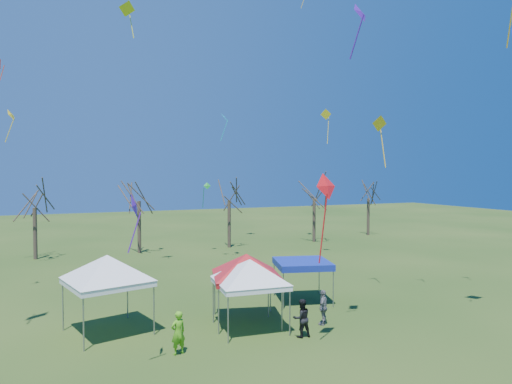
{
  "coord_description": "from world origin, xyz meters",
  "views": [
    {
      "loc": [
        -8.58,
        -16.99,
        7.11
      ],
      "look_at": [
        -0.1,
        3.0,
        6.22
      ],
      "focal_mm": 32.0,
      "sensor_mm": 36.0,
      "label": 1
    }
  ],
  "objects_px": {
    "tree_2": "(139,183)",
    "person_green": "(178,333)",
    "tent_red": "(246,258)",
    "person_grey": "(323,307)",
    "tent_white_mid": "(250,264)",
    "tent_blue": "(302,264)",
    "tree_5": "(369,185)",
    "person_dark": "(302,318)",
    "tent_white_west": "(107,260)",
    "tree_1": "(34,189)",
    "tree_4": "(314,183)",
    "tree_3": "(229,184)"
  },
  "relations": [
    {
      "from": "person_dark",
      "to": "person_green",
      "type": "distance_m",
      "value": 5.38
    },
    {
      "from": "tree_3",
      "to": "person_grey",
      "type": "xyz_separation_m",
      "value": [
        -3.45,
        -22.81,
        -5.25
      ]
    },
    {
      "from": "person_green",
      "to": "tree_4",
      "type": "bearing_deg",
      "value": -147.12
    },
    {
      "from": "tree_3",
      "to": "tree_5",
      "type": "relative_size",
      "value": 1.06
    },
    {
      "from": "tree_3",
      "to": "tent_blue",
      "type": "height_order",
      "value": "tree_3"
    },
    {
      "from": "tent_white_west",
      "to": "tent_red",
      "type": "bearing_deg",
      "value": -9.97
    },
    {
      "from": "tent_blue",
      "to": "person_dark",
      "type": "distance_m",
      "value": 5.7
    },
    {
      "from": "tent_white_mid",
      "to": "tent_blue",
      "type": "xyz_separation_m",
      "value": [
        4.39,
        3.05,
        -0.91
      ]
    },
    {
      "from": "tent_white_mid",
      "to": "tent_red",
      "type": "relative_size",
      "value": 1.0
    },
    {
      "from": "tent_red",
      "to": "person_green",
      "type": "bearing_deg",
      "value": -147.22
    },
    {
      "from": "tree_5",
      "to": "tent_white_west",
      "type": "height_order",
      "value": "tree_5"
    },
    {
      "from": "tree_4",
      "to": "tree_5",
      "type": "relative_size",
      "value": 1.06
    },
    {
      "from": "tree_1",
      "to": "person_grey",
      "type": "bearing_deg",
      "value": -60.32
    },
    {
      "from": "tree_2",
      "to": "person_green",
      "type": "height_order",
      "value": "tree_2"
    },
    {
      "from": "tree_2",
      "to": "tent_red",
      "type": "relative_size",
      "value": 1.96
    },
    {
      "from": "person_dark",
      "to": "tent_white_west",
      "type": "bearing_deg",
      "value": -23.37
    },
    {
      "from": "tent_white_mid",
      "to": "tent_red",
      "type": "distance_m",
      "value": 0.96
    },
    {
      "from": "tent_white_mid",
      "to": "tree_4",
      "type": "bearing_deg",
      "value": 53.67
    },
    {
      "from": "tree_4",
      "to": "tree_3",
      "type": "bearing_deg",
      "value": 179.74
    },
    {
      "from": "tent_white_west",
      "to": "tent_white_mid",
      "type": "xyz_separation_m",
      "value": [
        6.01,
        -2.03,
        -0.26
      ]
    },
    {
      "from": "tree_4",
      "to": "tent_red",
      "type": "height_order",
      "value": "tree_4"
    },
    {
      "from": "tent_white_mid",
      "to": "person_grey",
      "type": "xyz_separation_m",
      "value": [
        3.4,
        -0.77,
        -2.17
      ]
    },
    {
      "from": "tent_blue",
      "to": "person_dark",
      "type": "xyz_separation_m",
      "value": [
        -2.7,
        -4.85,
        -1.26
      ]
    },
    {
      "from": "tree_4",
      "to": "tent_blue",
      "type": "relative_size",
      "value": 2.23
    },
    {
      "from": "tent_white_mid",
      "to": "person_dark",
      "type": "distance_m",
      "value": 3.28
    },
    {
      "from": "person_grey",
      "to": "person_green",
      "type": "bearing_deg",
      "value": -37.32
    },
    {
      "from": "tree_3",
      "to": "person_dark",
      "type": "relative_size",
      "value": 4.77
    },
    {
      "from": "person_dark",
      "to": "person_green",
      "type": "bearing_deg",
      "value": 0.64
    },
    {
      "from": "tree_3",
      "to": "tree_4",
      "type": "distance_m",
      "value": 9.32
    },
    {
      "from": "tree_3",
      "to": "tent_red",
      "type": "xyz_separation_m",
      "value": [
        -6.65,
        -21.1,
        -3.01
      ]
    },
    {
      "from": "person_dark",
      "to": "tree_4",
      "type": "bearing_deg",
      "value": -118.25
    },
    {
      "from": "tent_blue",
      "to": "person_dark",
      "type": "relative_size",
      "value": 2.13
    },
    {
      "from": "tree_3",
      "to": "tree_5",
      "type": "height_order",
      "value": "tree_3"
    },
    {
      "from": "tent_red",
      "to": "person_grey",
      "type": "xyz_separation_m",
      "value": [
        3.2,
        -1.71,
        -2.25
      ]
    },
    {
      "from": "tree_4",
      "to": "tent_red",
      "type": "relative_size",
      "value": 1.89
    },
    {
      "from": "tree_1",
      "to": "person_dark",
      "type": "xyz_separation_m",
      "value": [
        11.63,
        -24.45,
        -4.96
      ]
    },
    {
      "from": "tent_white_west",
      "to": "person_dark",
      "type": "height_order",
      "value": "tent_white_west"
    },
    {
      "from": "tree_2",
      "to": "tree_5",
      "type": "height_order",
      "value": "tree_2"
    },
    {
      "from": "tree_2",
      "to": "tent_blue",
      "type": "height_order",
      "value": "tree_2"
    },
    {
      "from": "tree_2",
      "to": "person_dark",
      "type": "height_order",
      "value": "tree_2"
    },
    {
      "from": "tree_2",
      "to": "tent_white_west",
      "type": "bearing_deg",
      "value": -102.38
    },
    {
      "from": "tree_2",
      "to": "tent_blue",
      "type": "xyz_separation_m",
      "value": [
        5.93,
        -19.32,
        -4.2
      ]
    },
    {
      "from": "tree_2",
      "to": "tree_3",
      "type": "relative_size",
      "value": 1.03
    },
    {
      "from": "tree_5",
      "to": "person_grey",
      "type": "height_order",
      "value": "tree_5"
    },
    {
      "from": "tent_white_mid",
      "to": "tent_red",
      "type": "xyz_separation_m",
      "value": [
        0.2,
        0.94,
        0.08
      ]
    },
    {
      "from": "tent_blue",
      "to": "person_grey",
      "type": "distance_m",
      "value": 4.15
    },
    {
      "from": "tree_2",
      "to": "tree_4",
      "type": "xyz_separation_m",
      "value": [
        17.72,
        -0.38,
        -0.23
      ]
    },
    {
      "from": "tree_4",
      "to": "tent_red",
      "type": "bearing_deg",
      "value": -127.18
    },
    {
      "from": "tree_1",
      "to": "tent_blue",
      "type": "xyz_separation_m",
      "value": [
        14.33,
        -19.59,
        -3.7
      ]
    },
    {
      "from": "tree_3",
      "to": "tent_blue",
      "type": "relative_size",
      "value": 2.24
    }
  ]
}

